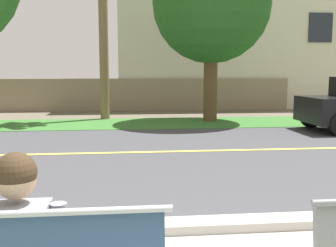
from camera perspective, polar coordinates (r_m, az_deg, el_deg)
The scene contains 7 objects.
ground_plane at distance 9.75m, azimuth -2.44°, elevation -2.42°, with size 140.00×140.00×0.00m, color #665B4C.
curb_edge at distance 4.29m, azimuth 2.42°, elevation -14.65°, with size 44.00×0.30×0.11m, color #ADA89E.
street_asphalt at distance 8.28m, azimuth -1.79°, elevation -4.17°, with size 52.00×8.00×0.01m, color #424247.
road_centre_line at distance 8.27m, azimuth -1.79°, elevation -4.14°, with size 48.00×0.14×0.01m, color #E0CC4C.
far_verge_grass at distance 12.92m, azimuth -3.33°, elevation 0.04°, with size 48.00×2.80×0.02m, color #38702D.
garden_wall at distance 17.24m, azimuth -3.72°, elevation 4.21°, with size 13.00×0.36×1.40m, color gray.
house_across_street at distance 21.32m, azimuth 10.28°, elevation 12.70°, with size 13.44×6.91×7.24m.
Camera 1 is at (-0.59, -1.58, 1.67)m, focal length 42.01 mm.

